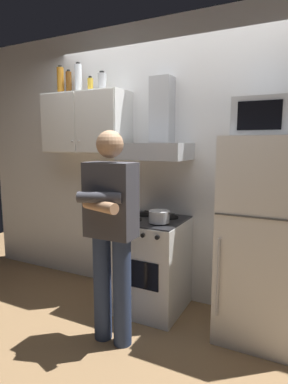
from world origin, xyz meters
name	(u,v)px	position (x,y,z in m)	size (l,w,h in m)	color
ground_plane	(144,321)	(0.00, 0.00, 0.00)	(7.00, 7.00, 0.00)	olive
back_wall_tiled	(172,164)	(0.00, 0.60, 1.35)	(4.80, 0.10, 2.70)	white
upper_cabinet	(86,123)	(-0.85, 0.37, 1.75)	(0.90, 0.37, 0.60)	white
stove_oven	(151,264)	(-0.05, 0.25, 0.43)	(0.60, 0.62, 0.87)	white
range_hood	(158,138)	(-0.05, 0.38, 1.60)	(0.60, 0.44, 0.75)	#B7BABF
refrigerator	(261,240)	(0.90, 0.25, 0.80)	(0.60, 0.62, 1.60)	white
microwave	(268,117)	(0.90, 0.27, 1.74)	(0.48, 0.37, 0.28)	#B7BABF
person_standing	(111,230)	(-0.10, -0.36, 0.90)	(0.38, 0.33, 1.64)	navy
cooking_pot	(159,217)	(0.08, 0.13, 0.92)	(0.28, 0.18, 0.10)	#B7BABF
bottle_beer_brown	(69,83)	(-1.09, 0.42, 2.17)	(0.06, 0.06, 0.25)	brown
bottle_canister_steel	(102,82)	(-0.66, 0.39, 2.14)	(0.08, 0.08, 0.19)	#B2B5BA
bottle_vodka_clear	(78,79)	(-0.95, 0.40, 2.20)	(0.07, 0.07, 0.31)	silver
bottle_liquor_amber	(61,81)	(-1.18, 0.40, 2.19)	(0.07, 0.07, 0.30)	#B7721E
bottle_spice_jar	(90,85)	(-0.80, 0.39, 2.12)	(0.06, 0.06, 0.16)	gold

